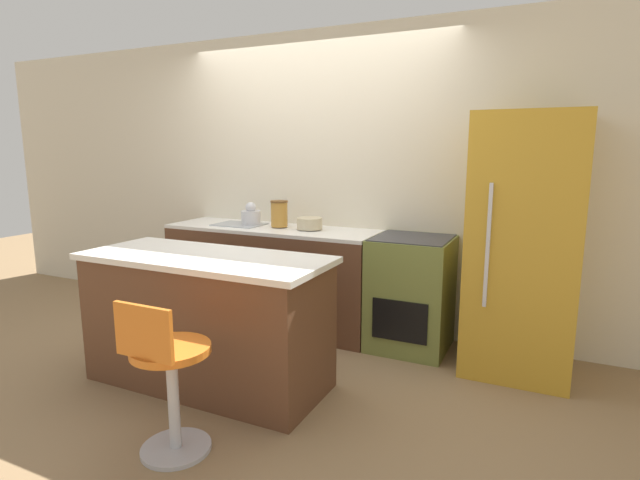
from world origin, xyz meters
name	(u,v)px	position (x,y,z in m)	size (l,w,h in m)	color
ground_plane	(284,340)	(0.00, 0.00, 0.00)	(14.00, 14.00, 0.00)	#8E704C
wall_back	(316,180)	(0.00, 0.64, 1.30)	(8.00, 0.06, 2.60)	beige
back_counter	(272,276)	(-0.29, 0.31, 0.45)	(1.94, 0.59, 0.90)	brown
kitchen_island	(207,320)	(-0.08, -0.89, 0.45)	(1.68, 0.71, 0.90)	brown
oven_range	(411,293)	(0.99, 0.31, 0.45)	(0.61, 0.60, 0.90)	olive
refrigerator	(524,246)	(1.80, 0.26, 0.91)	(0.72, 0.72, 1.83)	gold
stool_chair	(168,378)	(0.25, -1.63, 0.42)	(0.41, 0.41, 0.86)	#B7B7BC
kettle	(251,216)	(-0.52, 0.34, 0.98)	(0.18, 0.18, 0.20)	silver
mixing_bowl	(310,223)	(0.08, 0.34, 0.95)	(0.22, 0.22, 0.10)	#C1B28E
canister_jar	(279,214)	(-0.22, 0.34, 1.02)	(0.15, 0.15, 0.23)	#B77F33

